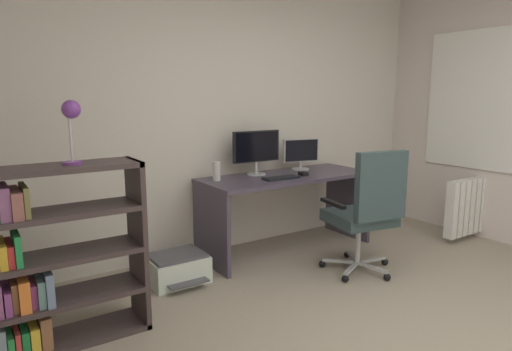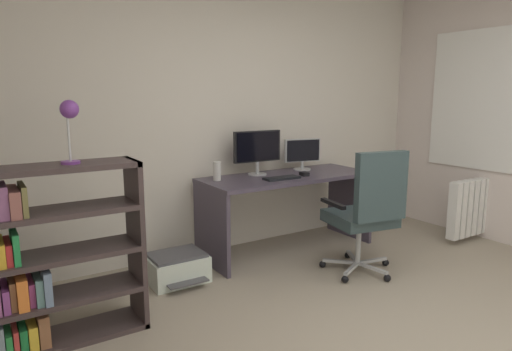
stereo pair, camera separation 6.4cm
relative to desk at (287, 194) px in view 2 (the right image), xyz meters
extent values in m
cube|color=silver|center=(-0.42, 0.44, 0.77)|extent=(4.79, 0.10, 2.67)
cube|color=white|center=(1.97, -0.80, 0.89)|extent=(0.01, 1.27, 1.36)
cube|color=white|center=(1.97, -0.80, 0.89)|extent=(0.02, 1.35, 1.44)
cube|color=#473E4E|center=(0.00, 0.00, 0.17)|extent=(1.69, 0.66, 0.04)
cube|color=#473E4E|center=(-0.83, 0.00, -0.21)|extent=(0.04, 0.63, 0.71)
cube|color=#473E4E|center=(0.83, 0.00, -0.21)|extent=(0.04, 0.63, 0.71)
cylinder|color=#B2B5B7|center=(-0.24, 0.17, 0.19)|extent=(0.18, 0.18, 0.01)
cylinder|color=#B2B5B7|center=(-0.24, 0.17, 0.26)|extent=(0.03, 0.03, 0.13)
cube|color=black|center=(-0.24, 0.17, 0.46)|extent=(0.50, 0.05, 0.29)
cube|color=black|center=(-0.24, 0.15, 0.46)|extent=(0.46, 0.02, 0.27)
cylinder|color=#B2B5B7|center=(0.31, 0.17, 0.19)|extent=(0.18, 0.18, 0.01)
cylinder|color=#B2B5B7|center=(0.31, 0.17, 0.24)|extent=(0.03, 0.03, 0.08)
cube|color=#B7BABC|center=(0.31, 0.17, 0.39)|extent=(0.39, 0.11, 0.23)
cube|color=black|center=(0.31, 0.15, 0.39)|extent=(0.35, 0.08, 0.21)
cube|color=black|center=(-0.17, -0.14, 0.19)|extent=(0.35, 0.14, 0.02)
cube|color=black|center=(0.11, -0.11, 0.20)|extent=(0.07, 0.11, 0.03)
cylinder|color=silver|center=(-0.70, 0.12, 0.27)|extent=(0.07, 0.07, 0.17)
cube|color=#B7BABC|center=(0.34, -0.79, -0.49)|extent=(0.30, 0.09, 0.02)
sphere|color=black|center=(0.49, -0.82, -0.53)|extent=(0.06, 0.06, 0.06)
cube|color=#B7BABC|center=(0.26, -0.64, -0.49)|extent=(0.17, 0.28, 0.02)
sphere|color=black|center=(0.33, -0.50, -0.53)|extent=(0.06, 0.06, 0.06)
cube|color=#B7BABC|center=(0.09, -0.66, -0.49)|extent=(0.23, 0.24, 0.02)
sphere|color=black|center=(-0.02, -0.55, -0.53)|extent=(0.06, 0.06, 0.06)
cube|color=#B7BABC|center=(0.06, -0.83, -0.49)|extent=(0.28, 0.16, 0.02)
sphere|color=black|center=(-0.08, -0.90, -0.53)|extent=(0.06, 0.06, 0.06)
cube|color=#B7BABC|center=(0.21, -0.92, -0.49)|extent=(0.07, 0.30, 0.02)
sphere|color=black|center=(0.23, -1.07, -0.53)|extent=(0.06, 0.06, 0.06)
cylinder|color=#B7BABC|center=(0.19, -0.77, -0.31)|extent=(0.04, 0.04, 0.35)
cube|color=#314346|center=(0.19, -0.77, -0.09)|extent=(0.57, 0.55, 0.10)
cube|color=#314346|center=(0.14, -1.03, 0.24)|extent=(0.46, 0.15, 0.55)
cube|color=black|center=(-0.07, -0.72, 0.06)|extent=(0.10, 0.33, 0.03)
cube|color=black|center=(0.46, -0.82, 0.06)|extent=(0.10, 0.33, 0.03)
cube|color=#3E3132|center=(-1.67, -0.58, -0.01)|extent=(0.03, 0.32, 1.10)
cube|color=#3E3132|center=(-2.13, -0.58, 0.52)|extent=(0.96, 0.32, 0.03)
cube|color=#3E3132|center=(-2.13, -0.58, -0.55)|extent=(0.96, 0.32, 0.03)
cube|color=#3E3132|center=(-2.13, -0.58, -0.28)|extent=(0.89, 0.32, 0.03)
cube|color=#3E3132|center=(-2.13, -0.58, -0.01)|extent=(0.89, 0.32, 0.03)
cube|color=#3E3132|center=(-2.13, -0.58, 0.26)|extent=(0.89, 0.32, 0.03)
cube|color=#2B8D41|center=(-2.46, -0.59, -0.46)|extent=(0.03, 0.25, 0.14)
cube|color=#C43B38|center=(-2.42, -0.59, -0.45)|extent=(0.03, 0.25, 0.15)
cube|color=#208540|center=(-2.38, -0.57, -0.46)|extent=(0.04, 0.24, 0.14)
cube|color=yellow|center=(-2.33, -0.58, -0.46)|extent=(0.05, 0.23, 0.15)
cube|color=#93603F|center=(-2.27, -0.58, -0.43)|extent=(0.06, 0.24, 0.20)
cube|color=#8C438E|center=(-2.45, -0.58, -0.19)|extent=(0.04, 0.27, 0.14)
cube|color=#8E603D|center=(-2.41, -0.57, -0.18)|extent=(0.03, 0.25, 0.17)
cube|color=orange|center=(-2.37, -0.58, -0.17)|extent=(0.06, 0.29, 0.19)
cube|color=#933F80|center=(-2.32, -0.58, -0.19)|extent=(0.03, 0.23, 0.14)
cube|color=slate|center=(-2.28, -0.58, -0.18)|extent=(0.04, 0.27, 0.16)
cube|color=slate|center=(-2.24, -0.59, -0.16)|extent=(0.04, 0.28, 0.20)
cube|color=gold|center=(-2.45, -0.58, 0.07)|extent=(0.04, 0.25, 0.14)
cube|color=red|center=(-2.41, -0.58, 0.07)|extent=(0.03, 0.23, 0.13)
cube|color=#258D48|center=(-2.37, -0.58, 0.10)|extent=(0.03, 0.27, 0.18)
cube|color=#895583|center=(-2.42, -0.59, 0.37)|extent=(0.05, 0.24, 0.19)
cube|color=#905750|center=(-2.36, -0.58, 0.35)|extent=(0.06, 0.29, 0.15)
cube|color=olive|center=(-2.31, -0.58, 0.36)|extent=(0.03, 0.25, 0.17)
cylinder|color=#743893|center=(-2.04, -0.58, 0.55)|extent=(0.11, 0.11, 0.02)
cylinder|color=silver|center=(-2.04, -0.58, 0.69)|extent=(0.01, 0.01, 0.27)
sphere|color=#743893|center=(-2.03, -0.58, 0.86)|extent=(0.11, 0.11, 0.11)
cube|color=silver|center=(-1.21, -0.13, -0.45)|extent=(0.46, 0.35, 0.21)
cube|color=#4C4C51|center=(-1.21, -0.13, -0.34)|extent=(0.42, 0.32, 0.02)
cube|color=#4C4C51|center=(-1.21, -0.34, -0.50)|extent=(0.32, 0.10, 0.01)
cube|color=white|center=(1.49, -0.80, -0.21)|extent=(0.07, 0.10, 0.59)
cube|color=white|center=(1.58, -0.80, -0.21)|extent=(0.07, 0.10, 0.59)
cube|color=white|center=(1.68, -0.80, -0.21)|extent=(0.07, 0.10, 0.59)
cube|color=white|center=(1.78, -0.80, -0.21)|extent=(0.07, 0.10, 0.59)
cube|color=white|center=(1.88, -0.80, -0.21)|extent=(0.07, 0.10, 0.59)
cube|color=white|center=(1.98, -0.80, -0.21)|extent=(0.07, 0.10, 0.59)
cube|color=white|center=(2.07, -0.80, -0.21)|extent=(0.07, 0.10, 0.59)
cube|color=white|center=(2.17, -0.80, -0.21)|extent=(0.07, 0.10, 0.59)
cube|color=white|center=(2.27, -0.80, -0.21)|extent=(0.07, 0.10, 0.59)
camera|label=1|loc=(-2.59, -3.36, 0.95)|focal=31.50mm
camera|label=2|loc=(-2.53, -3.39, 0.95)|focal=31.50mm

